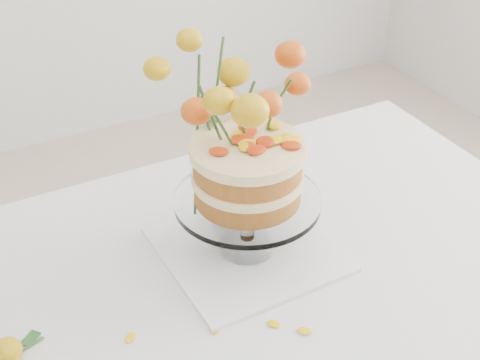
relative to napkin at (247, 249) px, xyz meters
The scene contains 9 objects.
table 0.11m from the napkin, 118.62° to the right, with size 1.43×0.93×0.76m.
napkin is the anchor object (origin of this frame).
cake_stand 0.18m from the napkin, 90.00° to the right, with size 0.29×0.29×0.26m.
rose_vase 0.27m from the napkin, 87.03° to the left, with size 0.39×0.39×0.45m.
loose_rose_near 0.49m from the napkin, behind, with size 0.09×0.05×0.04m.
stray_petal_a 0.22m from the napkin, 133.56° to the right, with size 0.03×0.02×0.00m, color yellow.
stray_petal_b 0.21m from the napkin, 104.89° to the right, with size 0.03×0.02×0.00m, color yellow.
stray_petal_c 0.24m from the napkin, 93.21° to the right, with size 0.03×0.02×0.00m, color yellow.
stray_petal_d 0.31m from the napkin, 159.20° to the right, with size 0.03×0.02×0.00m, color yellow.
Camera 1 is at (-0.47, -0.86, 1.65)m, focal length 50.00 mm.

